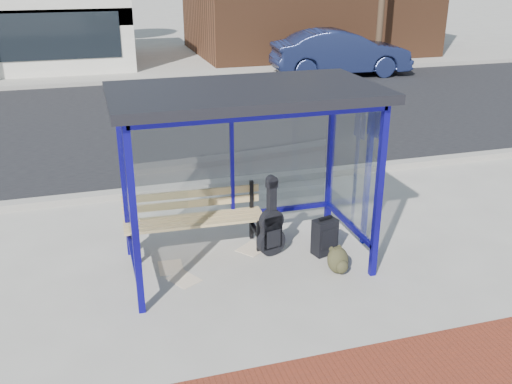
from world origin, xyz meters
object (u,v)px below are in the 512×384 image
object	(u,v)px
bench	(194,216)
parked_car	(341,53)
backpack	(338,261)
guitar_bag	(271,228)
fire_hydrant	(393,55)
suitcase	(325,237)

from	to	relation	value
bench	parked_car	bearing A→B (deg)	59.60
backpack	parked_car	size ratio (longest dim) A/B	0.07
guitar_bag	fire_hydrant	size ratio (longest dim) A/B	1.58
parked_car	bench	bearing A→B (deg)	152.97
suitcase	fire_hydrant	bearing A→B (deg)	43.13
parked_car	guitar_bag	bearing A→B (deg)	157.44
bench	fire_hydrant	bearing A→B (deg)	53.80
guitar_bag	parked_car	size ratio (longest dim) A/B	0.23
backpack	fire_hydrant	distance (m)	16.87
suitcase	parked_car	world-z (taller)	parked_car
backpack	parked_car	bearing A→B (deg)	57.38
fire_hydrant	backpack	bearing A→B (deg)	-121.53
bench	fire_hydrant	size ratio (longest dim) A/B	2.79
backpack	fire_hydrant	size ratio (longest dim) A/B	0.52
guitar_bag	parked_car	world-z (taller)	parked_car
suitcase	backpack	world-z (taller)	suitcase
backpack	suitcase	bearing A→B (deg)	78.92
suitcase	parked_car	distance (m)	13.76
bench	parked_car	distance (m)	14.01
bench	suitcase	distance (m)	1.85
bench	backpack	size ratio (longest dim) A/B	5.41
guitar_bag	parked_car	bearing A→B (deg)	48.89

